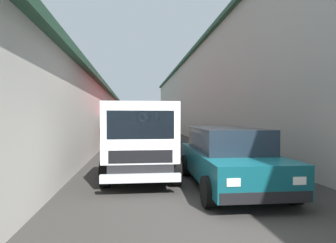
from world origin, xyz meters
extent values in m
plane|color=#33302D|center=(13.50, 0.00, 0.00)|extent=(90.00, 90.00, 0.00)
cube|color=beige|center=(15.75, 6.74, 1.69)|extent=(49.50, 7.00, 3.38)
cube|color=#284C38|center=(15.75, 6.74, 3.50)|extent=(49.80, 7.50, 0.24)
cube|color=#A39E93|center=(15.75, -6.74, 3.44)|extent=(49.50, 7.00, 6.87)
cube|color=#284C38|center=(15.75, -6.74, 6.99)|extent=(49.80, 7.50, 0.24)
cylinder|color=#9E9EA3|center=(19.15, 1.74, 1.01)|extent=(0.06, 0.06, 2.01)
cone|color=red|center=(19.15, 1.74, 1.77)|extent=(2.88, 2.88, 0.49)
sphere|color=#9E9EA3|center=(19.15, 1.74, 2.05)|extent=(0.07, 0.07, 0.07)
cube|color=olive|center=(19.05, 1.50, 0.39)|extent=(0.79, 0.67, 0.77)
sphere|color=orange|center=(19.16, 1.44, 0.87)|extent=(0.09, 0.09, 0.09)
sphere|color=orange|center=(19.29, 1.68, 0.82)|extent=(0.09, 0.09, 0.09)
sphere|color=orange|center=(19.12, 1.29, 0.82)|extent=(0.09, 0.09, 0.09)
sphere|color=orange|center=(18.93, 1.35, 0.82)|extent=(0.09, 0.09, 0.09)
cylinder|color=#9E9EA3|center=(11.87, 1.15, 1.12)|extent=(0.06, 0.06, 2.25)
cone|color=red|center=(11.87, 1.15, 2.07)|extent=(2.72, 2.72, 0.36)
sphere|color=#9E9EA3|center=(11.87, 1.15, 2.29)|extent=(0.07, 0.07, 0.07)
cube|color=brown|center=(12.03, 1.18, 0.36)|extent=(0.96, 0.78, 0.73)
sphere|color=orange|center=(11.91, 1.37, 0.77)|extent=(0.09, 0.09, 0.09)
sphere|color=orange|center=(12.05, 1.04, 0.77)|extent=(0.09, 0.09, 0.09)
sphere|color=orange|center=(11.88, 1.29, 0.83)|extent=(0.09, 0.09, 0.09)
sphere|color=orange|center=(12.12, 1.33, 0.77)|extent=(0.09, 0.09, 0.09)
cylinder|color=#9E9EA3|center=(16.53, 1.37, 1.02)|extent=(0.06, 0.06, 2.05)
cone|color=red|center=(16.53, 1.37, 1.89)|extent=(2.14, 2.14, 0.31)
sphere|color=#9E9EA3|center=(16.53, 1.37, 2.09)|extent=(0.07, 0.07, 0.07)
cube|color=brown|center=(16.69, 1.62, 0.37)|extent=(0.95, 0.67, 0.75)
sphere|color=orange|center=(16.53, 1.47, 0.79)|extent=(0.09, 0.09, 0.09)
sphere|color=orange|center=(16.62, 1.52, 0.79)|extent=(0.09, 0.09, 0.09)
sphere|color=orange|center=(16.78, 1.44, 0.79)|extent=(0.09, 0.09, 0.09)
sphere|color=orange|center=(16.92, 1.78, 0.85)|extent=(0.09, 0.09, 0.09)
cylinder|color=#9E9EA3|center=(6.62, 1.28, 1.14)|extent=(0.06, 0.06, 2.28)
cone|color=red|center=(6.62, 1.28, 2.05)|extent=(2.32, 2.32, 0.46)
sphere|color=#9E9EA3|center=(6.62, 1.28, 2.32)|extent=(0.07, 0.07, 0.07)
cube|color=brown|center=(6.42, 1.42, 0.37)|extent=(0.86, 0.68, 0.73)
sphere|color=orange|center=(6.29, 1.20, 0.78)|extent=(0.09, 0.09, 0.09)
sphere|color=orange|center=(6.23, 1.53, 0.78)|extent=(0.09, 0.09, 0.09)
sphere|color=orange|center=(6.66, 1.22, 0.78)|extent=(0.09, 0.09, 0.09)
sphere|color=orange|center=(6.62, 1.61, 0.78)|extent=(0.09, 0.09, 0.09)
sphere|color=orange|center=(6.24, 1.22, 0.78)|extent=(0.09, 0.09, 0.09)
cylinder|color=#9E9EA3|center=(9.10, 1.85, 1.11)|extent=(0.06, 0.06, 2.21)
cone|color=red|center=(9.10, 1.85, 1.98)|extent=(2.41, 2.41, 0.47)
sphere|color=#9E9EA3|center=(9.10, 1.85, 2.25)|extent=(0.07, 0.07, 0.07)
cube|color=olive|center=(9.04, 1.82, 0.40)|extent=(0.76, 0.66, 0.80)
sphere|color=orange|center=(8.80, 1.69, 0.85)|extent=(0.09, 0.09, 0.09)
sphere|color=orange|center=(9.10, 1.88, 0.85)|extent=(0.09, 0.09, 0.09)
sphere|color=orange|center=(8.87, 1.85, 0.85)|extent=(0.09, 0.09, 0.09)
cube|color=#0F4C56|center=(2.06, -0.83, 0.57)|extent=(3.97, 1.88, 0.64)
cube|color=#19232D|center=(2.21, -0.83, 1.17)|extent=(2.40, 1.61, 0.56)
cube|color=black|center=(0.15, -0.75, 0.35)|extent=(0.17, 1.65, 0.20)
cube|color=silver|center=(0.10, -1.33, 0.63)|extent=(0.07, 0.24, 0.14)
cube|color=silver|center=(0.15, -0.16, 0.63)|extent=(0.07, 0.24, 0.14)
cylinder|color=black|center=(0.70, -1.63, 0.30)|extent=(0.61, 0.22, 0.60)
cylinder|color=black|center=(0.77, 0.09, 0.30)|extent=(0.61, 0.22, 0.60)
cylinder|color=black|center=(3.35, -1.74, 0.30)|extent=(0.61, 0.22, 0.60)
cylinder|color=black|center=(3.42, -0.02, 0.30)|extent=(0.61, 0.22, 0.60)
cube|color=black|center=(4.05, 1.25, 0.50)|extent=(4.85, 1.64, 0.36)
cube|color=silver|center=(2.42, 1.31, 1.38)|extent=(1.60, 1.80, 1.40)
cube|color=#19232D|center=(1.68, 1.34, 1.55)|extent=(0.11, 1.47, 0.63)
cube|color=#19232D|center=(2.42, 1.31, 1.55)|extent=(1.11, 1.81, 0.45)
cube|color=black|center=(1.67, 1.34, 0.86)|extent=(0.11, 1.40, 0.28)
cube|color=silver|center=(1.59, 1.34, 0.40)|extent=(0.18, 1.75, 0.18)
cube|color=gray|center=(4.84, 0.40, 0.93)|extent=(3.16, 0.17, 0.50)
cube|color=gray|center=(4.90, 2.05, 0.93)|extent=(3.16, 0.17, 0.50)
cube|color=gray|center=(6.42, 1.17, 0.93)|extent=(0.12, 1.65, 0.50)
cylinder|color=black|center=(2.39, 0.44, 0.36)|extent=(0.73, 0.25, 0.72)
cylinder|color=black|center=(2.45, 2.19, 0.36)|extent=(0.73, 0.25, 0.72)
cylinder|color=black|center=(5.46, 0.33, 0.36)|extent=(0.73, 0.25, 0.72)
cylinder|color=black|center=(5.52, 2.08, 0.36)|extent=(0.73, 0.25, 0.72)
cylinder|color=navy|center=(10.66, -0.92, 0.39)|extent=(0.14, 0.14, 0.79)
cylinder|color=navy|center=(10.51, -0.97, 0.39)|extent=(0.14, 0.14, 0.79)
cube|color=#D8C666|center=(10.58, -0.95, 1.08)|extent=(0.50, 0.33, 0.59)
sphere|color=tan|center=(10.58, -0.95, 1.48)|extent=(0.22, 0.22, 0.22)
cylinder|color=#D8C666|center=(10.85, -0.86, 1.11)|extent=(0.08, 0.08, 0.53)
cylinder|color=#D8C666|center=(10.32, -1.03, 1.11)|extent=(0.08, 0.08, 0.53)
cylinder|color=#665B4C|center=(11.01, -1.00, 0.41)|extent=(0.14, 0.14, 0.82)
cylinder|color=#665B4C|center=(11.11, -0.86, 0.41)|extent=(0.14, 0.14, 0.82)
cube|color=#33518C|center=(11.06, -0.93, 1.13)|extent=(0.45, 0.50, 0.61)
sphere|color=tan|center=(11.06, -0.93, 1.55)|extent=(0.23, 0.23, 0.23)
cylinder|color=#33518C|center=(10.89, -1.16, 1.16)|extent=(0.08, 0.08, 0.55)
cylinder|color=#33518C|center=(11.24, -0.70, 1.16)|extent=(0.08, 0.08, 0.55)
cylinder|color=black|center=(7.31, -1.70, 0.22)|extent=(0.44, 0.11, 0.44)
cylinder|color=black|center=(6.06, -1.75, 0.22)|extent=(0.44, 0.13, 0.44)
cube|color=#3359A5|center=(6.63, -1.72, 0.27)|extent=(0.91, 0.32, 0.08)
ellipsoid|color=black|center=(6.33, -1.73, 0.64)|extent=(0.57, 0.28, 0.20)
cube|color=#3359A5|center=(7.26, -1.70, 0.67)|extent=(0.15, 0.33, 0.56)
cylinder|color=silver|center=(7.19, -1.70, 0.77)|extent=(0.28, 0.07, 0.68)
cylinder|color=black|center=(7.11, -1.70, 1.12)|extent=(0.55, 0.06, 0.04)
camera|label=1|loc=(-3.91, 1.49, 1.72)|focal=27.14mm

